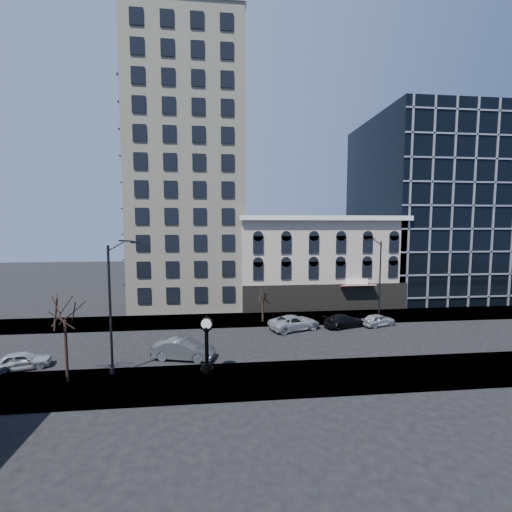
{
  "coord_description": "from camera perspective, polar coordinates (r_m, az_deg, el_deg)",
  "views": [
    {
      "loc": [
        -1.81,
        -31.82,
        11.16
      ],
      "look_at": [
        2.0,
        4.0,
        8.0
      ],
      "focal_mm": 24.0,
      "sensor_mm": 36.0,
      "label": 1
    }
  ],
  "objects": [
    {
      "name": "sidewalk_far",
      "position": [
        41.38,
        -3.4,
        -10.56
      ],
      "size": [
        160.0,
        6.0,
        0.12
      ],
      "primitive_type": "cube",
      "color": "gray",
      "rests_on": "ground"
    },
    {
      "name": "glass_office",
      "position": [
        62.7,
        26.79,
        7.08
      ],
      "size": [
        20.0,
        20.15,
        28.0
      ],
      "color": "black",
      "rests_on": "ground"
    },
    {
      "name": "street_lamp_near",
      "position": [
        27.37,
        -21.78,
        -2.33
      ],
      "size": [
        2.47,
        1.33,
        10.22
      ],
      "rotation": [
        0.0,
        0.0,
        0.43
      ],
      "color": "black",
      "rests_on": "sidewalk_near"
    },
    {
      "name": "street_lamp_far",
      "position": [
        41.86,
        19.29,
        -0.24
      ],
      "size": [
        2.51,
        0.81,
        9.82
      ],
      "rotation": [
        0.0,
        0.0,
        3.36
      ],
      "color": "black",
      "rests_on": "sidewalk_far"
    },
    {
      "name": "bare_tree_near",
      "position": [
        27.64,
        -29.35,
        -7.46
      ],
      "size": [
        4.14,
        4.14,
        7.11
      ],
      "color": "black",
      "rests_on": "sidewalk_near"
    },
    {
      "name": "car_far_c",
      "position": [
        41.29,
        19.67,
        -9.99
      ],
      "size": [
        4.27,
        2.73,
        1.35
      ],
      "primitive_type": "imported",
      "rotation": [
        0.0,
        0.0,
        1.88
      ],
      "color": "#A5A8AD",
      "rests_on": "ground"
    },
    {
      "name": "street_clock",
      "position": [
        27.03,
        -8.23,
        -14.64
      ],
      "size": [
        0.99,
        0.99,
        4.36
      ],
      "rotation": [
        0.0,
        0.0,
        -0.18
      ],
      "color": "black",
      "rests_on": "sidewalk_near"
    },
    {
      "name": "car_far_b",
      "position": [
        39.71,
        14.51,
        -10.41
      ],
      "size": [
        5.22,
        3.36,
        1.41
      ],
      "primitive_type": "imported",
      "rotation": [
        0.0,
        0.0,
        1.88
      ],
      "color": "black",
      "rests_on": "ground"
    },
    {
      "name": "sidewalk_near",
      "position": [
        26.34,
        -1.66,
        -19.91
      ],
      "size": [
        160.0,
        6.0,
        0.12
      ],
      "primitive_type": "cube",
      "color": "gray",
      "rests_on": "ground"
    },
    {
      "name": "car_far_a",
      "position": [
        37.81,
        6.41,
        -10.95
      ],
      "size": [
        6.15,
        4.27,
        1.56
      ],
      "primitive_type": "imported",
      "rotation": [
        0.0,
        0.0,
        1.9
      ],
      "color": "#A5A8AD",
      "rests_on": "ground"
    },
    {
      "name": "car_near_a",
      "position": [
        33.39,
        -34.44,
        -14.17
      ],
      "size": [
        4.33,
        2.8,
        1.37
      ],
      "primitive_type": "imported",
      "rotation": [
        0.0,
        0.0,
        1.89
      ],
      "color": "#A5A8AD",
      "rests_on": "ground"
    },
    {
      "name": "victorian_row",
      "position": [
        49.94,
        10.02,
        -1.0
      ],
      "size": [
        22.6,
        11.19,
        12.5
      ],
      "color": "#B6A796",
      "rests_on": "ground"
    },
    {
      "name": "cream_tower",
      "position": [
        51.53,
        -11.12,
        14.03
      ],
      "size": [
        15.9,
        15.4,
        42.5
      ],
      "color": "beige",
      "rests_on": "ground"
    },
    {
      "name": "bare_tree_far",
      "position": [
        39.68,
        1.14,
        -6.2
      ],
      "size": [
        2.58,
        2.58,
        4.42
      ],
      "color": "black",
      "rests_on": "sidewalk_far"
    },
    {
      "name": "ground",
      "position": [
        33.77,
        -2.74,
        -14.29
      ],
      "size": [
        160.0,
        160.0,
        0.0
      ],
      "primitive_type": "plane",
      "color": "black",
      "rests_on": "ground"
    },
    {
      "name": "car_near_b",
      "position": [
        30.37,
        -11.97,
        -14.95
      ],
      "size": [
        5.42,
        2.96,
        1.69
      ],
      "primitive_type": "imported",
      "rotation": [
        0.0,
        0.0,
        1.33
      ],
      "color": "#595B60",
      "rests_on": "ground"
    }
  ]
}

